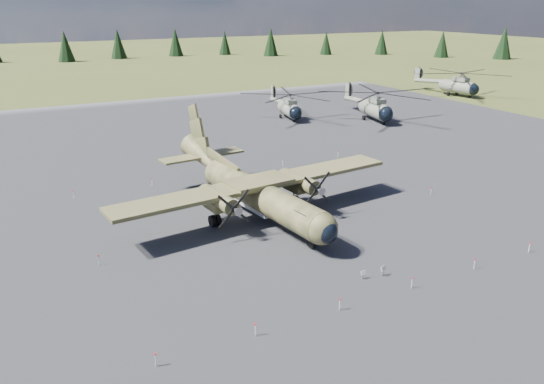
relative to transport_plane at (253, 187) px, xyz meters
name	(u,v)px	position (x,y,z in m)	size (l,w,h in m)	color
ground	(290,225)	(1.79, -3.88, -2.63)	(500.00, 500.00, 0.00)	#4F5425
apron	(243,191)	(1.79, 6.12, -2.63)	(120.00, 120.00, 0.04)	#59585D
transport_plane	(253,187)	(0.00, 0.00, 0.00)	(27.83, 25.17, 9.15)	#3E4123
helicopter_near	(289,101)	(23.81, 35.49, 0.41)	(19.79, 21.11, 4.29)	gray
helicopter_mid	(376,100)	(35.58, 27.56, 0.84)	(22.64, 24.08, 4.89)	gray
helicopter_far	(459,79)	(66.46, 39.37, 0.85)	(21.01, 23.63, 4.91)	gray
info_placard_left	(363,273)	(1.60, -14.75, -2.20)	(0.43, 0.22, 0.65)	gray
info_placard_right	(383,269)	(3.16, -15.04, -2.12)	(0.53, 0.36, 0.77)	gray
barrier_fence	(286,221)	(1.33, -3.95, -2.12)	(33.12, 29.62, 0.85)	silver
treeline	(304,164)	(4.13, -2.07, 2.17)	(339.04, 331.08, 10.99)	black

